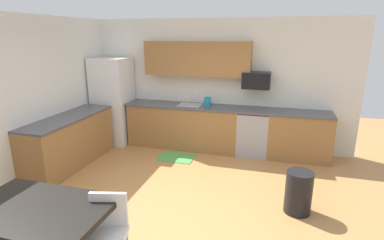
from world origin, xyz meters
TOP-DOWN VIEW (x-y plane):
  - ground_plane at (0.00, 0.00)m, footprint 12.00×12.00m
  - wall_back at (0.00, 2.65)m, footprint 5.80×0.10m
  - wall_left at (-2.65, 0.00)m, footprint 0.10×5.80m
  - cabinet_run_back at (-0.56, 2.30)m, footprint 2.37×0.60m
  - cabinet_run_back_right at (1.81, 2.30)m, footprint 1.18×0.60m
  - cabinet_run_left at (-2.30, 0.80)m, footprint 0.60×2.00m
  - countertop_back at (0.00, 2.30)m, footprint 4.80×0.64m
  - countertop_left at (-2.30, 0.80)m, footprint 0.64×2.00m
  - upper_cabinets_back at (-0.30, 2.43)m, footprint 2.20×0.34m
  - refrigerator at (-2.18, 2.22)m, footprint 0.76×0.70m
  - oven_range at (0.92, 2.30)m, footprint 0.60×0.60m
  - microwave at (0.92, 2.40)m, footprint 0.54×0.36m
  - sink_basin at (-0.41, 2.30)m, footprint 0.48×0.40m
  - sink_faucet at (-0.41, 2.48)m, footprint 0.02×0.02m
  - dining_table at (-0.84, -1.59)m, footprint 1.40×0.90m
  - chair_near_table at (-0.20, -1.40)m, footprint 0.48×0.48m
  - trash_bin at (1.71, 0.30)m, footprint 0.36×0.36m
  - floor_mat at (-0.51, 1.65)m, footprint 0.70×0.50m
  - kettle at (-0.05, 2.35)m, footprint 0.14×0.14m

SIDE VIEW (x-z plane):
  - ground_plane at x=0.00m, z-range 0.00..0.00m
  - floor_mat at x=-0.51m, z-range 0.00..0.01m
  - trash_bin at x=1.71m, z-range 0.00..0.60m
  - cabinet_run_back at x=-0.56m, z-range 0.00..0.90m
  - cabinet_run_back_right at x=1.81m, z-range 0.00..0.90m
  - cabinet_run_left at x=-2.30m, z-range 0.00..0.90m
  - oven_range at x=0.92m, z-range 0.00..0.91m
  - chair_near_table at x=-0.20m, z-range 0.08..0.93m
  - dining_table at x=-0.84m, z-range 0.32..1.07m
  - sink_basin at x=-0.41m, z-range 0.81..0.95m
  - countertop_back at x=0.00m, z-range 0.90..0.94m
  - countertop_left at x=-2.30m, z-range 0.90..0.94m
  - refrigerator at x=-2.18m, z-range 0.00..1.89m
  - kettle at x=-0.05m, z-range 0.92..1.12m
  - sink_faucet at x=-0.41m, z-range 0.92..1.16m
  - wall_back at x=0.00m, z-range 0.00..2.70m
  - wall_left at x=-2.65m, z-range 0.00..2.70m
  - microwave at x=0.92m, z-range 1.34..1.66m
  - upper_cabinets_back at x=-0.30m, z-range 1.55..2.25m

